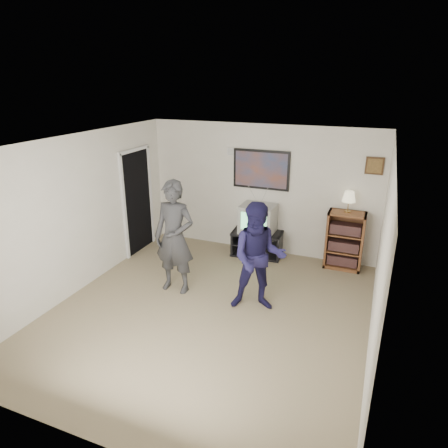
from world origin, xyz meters
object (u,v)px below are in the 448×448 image
Objects in this scene: person_tall at (174,237)px; person_short at (258,258)px; media_stand at (257,243)px; bookshelf at (345,240)px; crt_television at (258,219)px.

person_tall is 1.11× the size of person_short.
media_stand is 0.94× the size of bookshelf.
person_short reaches higher than crt_television.
crt_television is 1.99m from person_tall.
media_stand is 0.60× the size of person_short.
media_stand is at bearing -178.71° from crt_television.
media_stand is at bearing 64.59° from person_tall.
person_tall is at bearing 161.47° from person_short.
crt_television is 0.39× the size of person_short.
person_short is (0.58, -1.84, 0.08)m from crt_television.
crt_television is 0.35× the size of person_tall.
media_stand is 2.09m from person_tall.
person_tall reaches higher than bookshelf.
bookshelf is at bearing 3.05° from crt_television.
crt_television is at bearing 90.58° from person_short.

